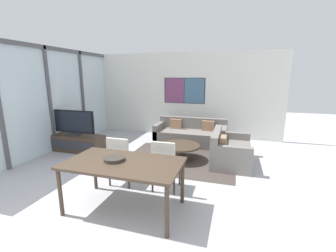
{
  "coord_description": "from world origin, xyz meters",
  "views": [
    {
      "loc": [
        1.89,
        -2.09,
        2.04
      ],
      "look_at": [
        0.48,
        2.56,
        0.95
      ],
      "focal_mm": 24.0,
      "sensor_mm": 36.0,
      "label": 1
    }
  ],
  "objects_px": {
    "sofa_side": "(228,152)",
    "dining_chair_left": "(121,158)",
    "dining_table": "(123,166)",
    "coffee_table": "(180,148)",
    "tv_console": "(75,143)",
    "sofa_main": "(191,135)",
    "television": "(73,123)",
    "dining_chair_centre": "(165,163)",
    "fruit_bowl": "(114,159)"
  },
  "relations": [
    {
      "from": "coffee_table",
      "to": "dining_chair_centre",
      "type": "bearing_deg",
      "value": -85.66
    },
    {
      "from": "dining_chair_centre",
      "to": "television",
      "type": "bearing_deg",
      "value": 155.56
    },
    {
      "from": "sofa_main",
      "to": "dining_table",
      "type": "relative_size",
      "value": 1.21
    },
    {
      "from": "sofa_main",
      "to": "dining_chair_left",
      "type": "xyz_separation_m",
      "value": [
        -0.74,
        -3.0,
        0.27
      ]
    },
    {
      "from": "television",
      "to": "fruit_bowl",
      "type": "height_order",
      "value": "television"
    },
    {
      "from": "sofa_main",
      "to": "dining_chair_left",
      "type": "bearing_deg",
      "value": -103.76
    },
    {
      "from": "sofa_side",
      "to": "coffee_table",
      "type": "relative_size",
      "value": 1.41
    },
    {
      "from": "dining_table",
      "to": "fruit_bowl",
      "type": "bearing_deg",
      "value": 175.81
    },
    {
      "from": "sofa_side",
      "to": "fruit_bowl",
      "type": "bearing_deg",
      "value": 146.49
    },
    {
      "from": "coffee_table",
      "to": "dining_chair_left",
      "type": "bearing_deg",
      "value": -114.62
    },
    {
      "from": "tv_console",
      "to": "fruit_bowl",
      "type": "relative_size",
      "value": 5.25
    },
    {
      "from": "television",
      "to": "dining_chair_centre",
      "type": "distance_m",
      "value": 3.36
    },
    {
      "from": "sofa_main",
      "to": "sofa_side",
      "type": "bearing_deg",
      "value": -47.74
    },
    {
      "from": "sofa_side",
      "to": "dining_table",
      "type": "distance_m",
      "value": 2.89
    },
    {
      "from": "dining_table",
      "to": "fruit_bowl",
      "type": "distance_m",
      "value": 0.19
    },
    {
      "from": "sofa_main",
      "to": "dining_chair_centre",
      "type": "bearing_deg",
      "value": -87.69
    },
    {
      "from": "dining_chair_left",
      "to": "dining_table",
      "type": "bearing_deg",
      "value": -59.06
    },
    {
      "from": "tv_console",
      "to": "dining_chair_left",
      "type": "height_order",
      "value": "dining_chair_left"
    },
    {
      "from": "tv_console",
      "to": "dining_chair_centre",
      "type": "distance_m",
      "value": 3.36
    },
    {
      "from": "television",
      "to": "dining_table",
      "type": "height_order",
      "value": "television"
    },
    {
      "from": "dining_table",
      "to": "dining_chair_centre",
      "type": "height_order",
      "value": "dining_chair_centre"
    },
    {
      "from": "coffee_table",
      "to": "dining_table",
      "type": "relative_size",
      "value": 0.56
    },
    {
      "from": "sofa_main",
      "to": "fruit_bowl",
      "type": "xyz_separation_m",
      "value": [
        -0.46,
        -3.71,
        0.54
      ]
    },
    {
      "from": "tv_console",
      "to": "sofa_main",
      "type": "bearing_deg",
      "value": 28.7
    },
    {
      "from": "coffee_table",
      "to": "dining_table",
      "type": "height_order",
      "value": "dining_table"
    },
    {
      "from": "coffee_table",
      "to": "fruit_bowl",
      "type": "xyz_separation_m",
      "value": [
        -0.46,
        -2.31,
        0.52
      ]
    },
    {
      "from": "tv_console",
      "to": "dining_chair_left",
      "type": "xyz_separation_m",
      "value": [
        2.19,
        -1.4,
        0.3
      ]
    },
    {
      "from": "tv_console",
      "to": "television",
      "type": "xyz_separation_m",
      "value": [
        0.0,
        0.0,
        0.57
      ]
    },
    {
      "from": "television",
      "to": "dining_chair_centre",
      "type": "bearing_deg",
      "value": -24.44
    },
    {
      "from": "sofa_main",
      "to": "coffee_table",
      "type": "relative_size",
      "value": 2.13
    },
    {
      "from": "television",
      "to": "dining_table",
      "type": "relative_size",
      "value": 0.73
    },
    {
      "from": "dining_chair_left",
      "to": "sofa_main",
      "type": "bearing_deg",
      "value": 76.24
    },
    {
      "from": "sofa_side",
      "to": "dining_chair_left",
      "type": "relative_size",
      "value": 1.48
    },
    {
      "from": "dining_table",
      "to": "fruit_bowl",
      "type": "height_order",
      "value": "fruit_bowl"
    },
    {
      "from": "tv_console",
      "to": "fruit_bowl",
      "type": "distance_m",
      "value": 3.29
    },
    {
      "from": "tv_console",
      "to": "coffee_table",
      "type": "height_order",
      "value": "tv_console"
    },
    {
      "from": "tv_console",
      "to": "dining_chair_centre",
      "type": "height_order",
      "value": "dining_chair_centre"
    },
    {
      "from": "sofa_main",
      "to": "fruit_bowl",
      "type": "bearing_deg",
      "value": -97.12
    },
    {
      "from": "dining_table",
      "to": "dining_chair_left",
      "type": "height_order",
      "value": "dining_chair_left"
    },
    {
      "from": "coffee_table",
      "to": "dining_chair_centre",
      "type": "relative_size",
      "value": 1.05
    },
    {
      "from": "sofa_main",
      "to": "dining_chair_left",
      "type": "distance_m",
      "value": 3.1
    },
    {
      "from": "sofa_side",
      "to": "dining_chair_left",
      "type": "distance_m",
      "value": 2.58
    },
    {
      "from": "tv_console",
      "to": "sofa_main",
      "type": "relative_size",
      "value": 0.79
    },
    {
      "from": "television",
      "to": "coffee_table",
      "type": "height_order",
      "value": "television"
    },
    {
      "from": "sofa_side",
      "to": "fruit_bowl",
      "type": "distance_m",
      "value": 2.97
    },
    {
      "from": "sofa_main",
      "to": "tv_console",
      "type": "bearing_deg",
      "value": -151.3
    },
    {
      "from": "dining_table",
      "to": "fruit_bowl",
      "type": "xyz_separation_m",
      "value": [
        -0.16,
        0.01,
        0.1
      ]
    },
    {
      "from": "television",
      "to": "sofa_main",
      "type": "height_order",
      "value": "television"
    },
    {
      "from": "fruit_bowl",
      "to": "sofa_main",
      "type": "bearing_deg",
      "value": 82.88
    },
    {
      "from": "fruit_bowl",
      "to": "dining_chair_centre",
      "type": "bearing_deg",
      "value": 50.96
    }
  ]
}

